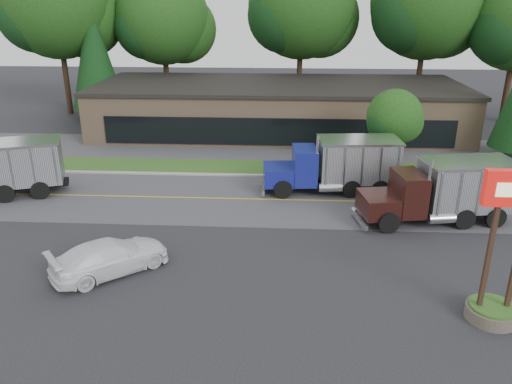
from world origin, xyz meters
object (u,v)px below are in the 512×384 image
(dump_truck_blue, at_px, (339,164))
(dump_truck_maroon, at_px, (446,190))
(bilo_sign, at_px, (500,272))
(rally_car, at_px, (110,257))

(dump_truck_blue, bearing_deg, dump_truck_maroon, 137.25)
(bilo_sign, bearing_deg, dump_truck_blue, 108.93)
(dump_truck_maroon, distance_m, rally_car, 17.51)
(dump_truck_blue, xyz_separation_m, rally_car, (-10.97, -10.60, -1.05))
(dump_truck_blue, height_order, rally_car, dump_truck_blue)
(bilo_sign, bearing_deg, rally_car, 170.45)
(rally_car, bearing_deg, dump_truck_blue, -86.87)
(bilo_sign, relative_size, dump_truck_maroon, 0.70)
(dump_truck_blue, relative_size, dump_truck_maroon, 1.01)
(bilo_sign, height_order, rally_car, bilo_sign)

